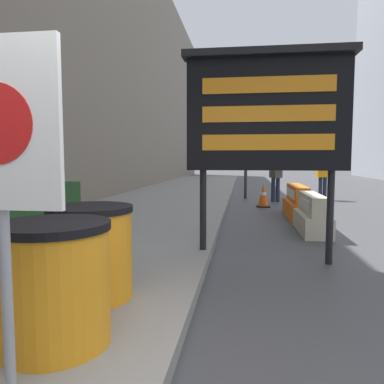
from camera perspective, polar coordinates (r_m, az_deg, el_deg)
The scene contains 10 objects.
building_left_facade at distance 13.50m, azimuth -15.79°, elevation 24.31°, with size 0.40×50.40×12.02m.
barrel_drum_foreground at distance 2.98m, azimuth -20.26°, elevation -12.93°, with size 0.83×0.83×0.91m.
barrel_drum_middle at distance 3.83m, azimuth -15.16°, elevation -8.78°, with size 0.83×0.83×0.91m.
message_board at distance 5.57m, azimuth 11.35°, elevation 11.78°, with size 2.41×0.36×3.04m.
jersey_barrier_cream at distance 8.10m, azimuth 17.83°, elevation -3.47°, with size 0.54×1.69×0.80m.
jersey_barrier_orange_near at distance 10.22m, azimuth 15.72°, elevation -1.61°, with size 0.56×1.96×0.83m.
traffic_cone_near at distance 12.03m, azimuth 10.81°, elevation -0.55°, with size 0.41×0.41×0.74m.
traffic_light_near_curb at distance 14.46m, azimuth 8.26°, elevation 9.08°, with size 0.28×0.44×3.49m.
pedestrian_worker at distance 14.67m, azimuth 19.34°, elevation 2.87°, with size 0.49×0.34×1.75m.
pedestrian_passerby at distance 13.57m, azimuth 12.65°, elevation 2.94°, with size 0.44×0.54×1.77m.
Camera 1 is at (0.47, -1.92, 1.52)m, focal length 35.00 mm.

